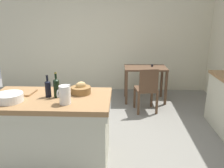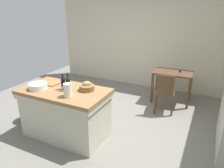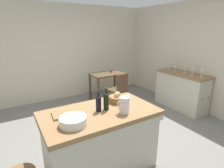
{
  "view_description": "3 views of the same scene",
  "coord_description": "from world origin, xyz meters",
  "px_view_note": "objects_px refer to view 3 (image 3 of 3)",
  "views": [
    {
      "loc": [
        0.45,
        -3.19,
        1.89
      ],
      "look_at": [
        0.31,
        0.12,
        0.88
      ],
      "focal_mm": 37.59,
      "sensor_mm": 36.0,
      "label": 1
    },
    {
      "loc": [
        1.74,
        -3.08,
        2.21
      ],
      "look_at": [
        0.12,
        0.22,
        0.84
      ],
      "focal_mm": 33.41,
      "sensor_mm": 36.0,
      "label": 2
    },
    {
      "loc": [
        -1.42,
        -2.43,
        1.91
      ],
      "look_at": [
        0.25,
        0.34,
        0.94
      ],
      "focal_mm": 28.76,
      "sensor_mm": 36.0,
      "label": 3
    }
  ],
  "objects_px": {
    "side_cabinet": "(181,91)",
    "wine_glass_far_right": "(169,66)",
    "island_table": "(101,138)",
    "writing_desk": "(107,78)",
    "cutting_board": "(66,114)",
    "wine_glass_middle": "(185,69)",
    "wine_bottle_amber": "(98,103)",
    "wooden_chair": "(119,89)",
    "wine_glass_left": "(193,70)",
    "wine_bottle_dark": "(106,101)",
    "wine_glass_right": "(175,68)",
    "pitcher": "(124,105)",
    "bread_basket": "(117,98)",
    "wine_glass_far_left": "(202,72)",
    "wash_bowl": "(73,121)"
  },
  "relations": [
    {
      "from": "wooden_chair",
      "to": "wine_glass_far_right",
      "type": "bearing_deg",
      "value": -15.67
    },
    {
      "from": "cutting_board",
      "to": "wine_glass_far_right",
      "type": "height_order",
      "value": "wine_glass_far_right"
    },
    {
      "from": "pitcher",
      "to": "wash_bowl",
      "type": "bearing_deg",
      "value": 176.46
    },
    {
      "from": "island_table",
      "to": "wine_glass_right",
      "type": "height_order",
      "value": "wine_glass_right"
    },
    {
      "from": "side_cabinet",
      "to": "cutting_board",
      "type": "xyz_separation_m",
      "value": [
        -3.11,
        -0.67,
        0.44
      ]
    },
    {
      "from": "island_table",
      "to": "side_cabinet",
      "type": "relative_size",
      "value": 1.16
    },
    {
      "from": "wine_bottle_dark",
      "to": "wine_glass_far_right",
      "type": "distance_m",
      "value": 2.9
    },
    {
      "from": "wash_bowl",
      "to": "wine_glass_left",
      "type": "relative_size",
      "value": 1.84
    },
    {
      "from": "bread_basket",
      "to": "cutting_board",
      "type": "xyz_separation_m",
      "value": [
        -0.78,
        -0.01,
        -0.04
      ]
    },
    {
      "from": "side_cabinet",
      "to": "wine_glass_far_right",
      "type": "xyz_separation_m",
      "value": [
        0.01,
        0.45,
        0.56
      ]
    },
    {
      "from": "wash_bowl",
      "to": "wine_bottle_dark",
      "type": "distance_m",
      "value": 0.55
    },
    {
      "from": "wine_glass_middle",
      "to": "wine_bottle_amber",
      "type": "bearing_deg",
      "value": -163.86
    },
    {
      "from": "writing_desk",
      "to": "pitcher",
      "type": "distance_m",
      "value": 2.76
    },
    {
      "from": "wooden_chair",
      "to": "wine_bottle_dark",
      "type": "xyz_separation_m",
      "value": [
        -1.28,
        -1.63,
        0.53
      ]
    },
    {
      "from": "writing_desk",
      "to": "wine_bottle_dark",
      "type": "height_order",
      "value": "wine_bottle_dark"
    },
    {
      "from": "island_table",
      "to": "wine_glass_left",
      "type": "distance_m",
      "value": 2.81
    },
    {
      "from": "wooden_chair",
      "to": "wine_glass_left",
      "type": "xyz_separation_m",
      "value": [
        1.32,
        -1.07,
        0.54
      ]
    },
    {
      "from": "wine_glass_far_left",
      "to": "wine_glass_left",
      "type": "bearing_deg",
      "value": 97.96
    },
    {
      "from": "writing_desk",
      "to": "wash_bowl",
      "type": "height_order",
      "value": "wash_bowl"
    },
    {
      "from": "wash_bowl",
      "to": "writing_desk",
      "type": "bearing_deg",
      "value": 53.16
    },
    {
      "from": "wash_bowl",
      "to": "bread_basket",
      "type": "bearing_deg",
      "value": 21.61
    },
    {
      "from": "wine_bottle_dark",
      "to": "wine_glass_right",
      "type": "relative_size",
      "value": 2.08
    },
    {
      "from": "wine_glass_left",
      "to": "wine_glass_right",
      "type": "bearing_deg",
      "value": 95.6
    },
    {
      "from": "pitcher",
      "to": "wine_glass_far_right",
      "type": "height_order",
      "value": "pitcher"
    },
    {
      "from": "cutting_board",
      "to": "wine_glass_left",
      "type": "xyz_separation_m",
      "value": [
        3.11,
        0.43,
        0.12
      ]
    },
    {
      "from": "pitcher",
      "to": "bread_basket",
      "type": "bearing_deg",
      "value": 70.81
    },
    {
      "from": "wine_bottle_dark",
      "to": "wine_glass_left",
      "type": "xyz_separation_m",
      "value": [
        2.6,
        0.56,
        0.01
      ]
    },
    {
      "from": "wine_bottle_dark",
      "to": "wine_glass_far_right",
      "type": "height_order",
      "value": "wine_bottle_dark"
    },
    {
      "from": "pitcher",
      "to": "wine_bottle_amber",
      "type": "distance_m",
      "value": 0.33
    },
    {
      "from": "pitcher",
      "to": "wine_bottle_dark",
      "type": "distance_m",
      "value": 0.25
    },
    {
      "from": "wine_glass_middle",
      "to": "island_table",
      "type": "bearing_deg",
      "value": -163.53
    },
    {
      "from": "wine_glass_far_left",
      "to": "wine_glass_left",
      "type": "height_order",
      "value": "wine_glass_far_left"
    },
    {
      "from": "island_table",
      "to": "pitcher",
      "type": "bearing_deg",
      "value": -39.05
    },
    {
      "from": "wooden_chair",
      "to": "wine_bottle_amber",
      "type": "height_order",
      "value": "wine_bottle_amber"
    },
    {
      "from": "cutting_board",
      "to": "wine_glass_left",
      "type": "bearing_deg",
      "value": 7.88
    },
    {
      "from": "wine_bottle_dark",
      "to": "wine_glass_middle",
      "type": "xyz_separation_m",
      "value": [
        2.65,
        0.81,
        0.0
      ]
    },
    {
      "from": "wine_glass_far_left",
      "to": "wine_glass_far_right",
      "type": "xyz_separation_m",
      "value": [
        -0.02,
        0.91,
        -0.01
      ]
    },
    {
      "from": "side_cabinet",
      "to": "wine_bottle_amber",
      "type": "height_order",
      "value": "wine_bottle_amber"
    },
    {
      "from": "wine_glass_left",
      "to": "pitcher",
      "type": "bearing_deg",
      "value": -162.58
    },
    {
      "from": "island_table",
      "to": "wine_glass_left",
      "type": "height_order",
      "value": "wine_glass_left"
    },
    {
      "from": "wine_bottle_dark",
      "to": "wine_glass_left",
      "type": "bearing_deg",
      "value": 12.24
    },
    {
      "from": "wine_bottle_amber",
      "to": "wine_glass_far_left",
      "type": "distance_m",
      "value": 2.76
    },
    {
      "from": "pitcher",
      "to": "wine_glass_middle",
      "type": "relative_size",
      "value": 1.61
    },
    {
      "from": "wine_bottle_amber",
      "to": "wine_glass_far_right",
      "type": "xyz_separation_m",
      "value": [
        2.72,
        1.25,
        0.02
      ]
    },
    {
      "from": "bread_basket",
      "to": "wine_glass_left",
      "type": "xyz_separation_m",
      "value": [
        2.33,
        0.42,
        0.08
      ]
    },
    {
      "from": "island_table",
      "to": "writing_desk",
      "type": "bearing_deg",
      "value": 58.31
    },
    {
      "from": "bread_basket",
      "to": "wine_bottle_amber",
      "type": "height_order",
      "value": "wine_bottle_amber"
    },
    {
      "from": "pitcher",
      "to": "wine_bottle_dark",
      "type": "relative_size",
      "value": 0.81
    },
    {
      "from": "island_table",
      "to": "writing_desk",
      "type": "height_order",
      "value": "island_table"
    },
    {
      "from": "wash_bowl",
      "to": "bread_basket",
      "type": "height_order",
      "value": "bread_basket"
    }
  ]
}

